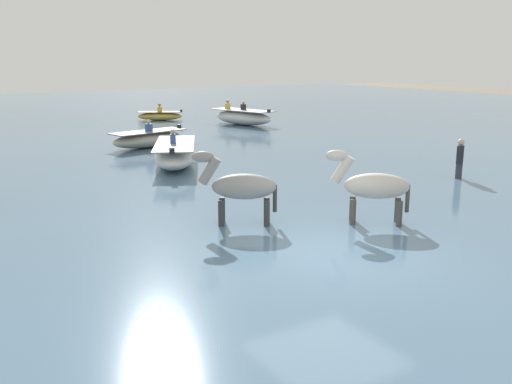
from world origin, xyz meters
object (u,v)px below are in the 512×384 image
at_px(boat_near_starboard, 149,139).
at_px(boat_mid_outer, 243,117).
at_px(horse_lead_grey, 240,189).
at_px(horse_trailing_pinto, 373,188).
at_px(boat_mid_channel, 160,116).
at_px(boat_far_offshore, 175,154).
at_px(person_onlooker_left, 459,163).

height_order(boat_near_starboard, boat_mid_outer, boat_mid_outer).
xyz_separation_m(horse_lead_grey, horse_trailing_pinto, (2.52, -1.50, 0.00)).
relative_size(horse_trailing_pinto, boat_mid_channel, 0.76).
xyz_separation_m(horse_lead_grey, boat_far_offshore, (1.60, 7.16, -0.41)).
xyz_separation_m(horse_trailing_pinto, boat_far_offshore, (-0.92, 8.66, -0.41)).
xyz_separation_m(horse_lead_grey, boat_mid_channel, (6.71, 20.88, -0.54)).
bearing_deg(boat_mid_channel, boat_near_starboard, -115.00).
bearing_deg(horse_lead_grey, boat_mid_channel, 72.18).
bearing_deg(horse_lead_grey, boat_mid_outer, 59.31).
relative_size(horse_trailing_pinto, boat_far_offshore, 0.49).
xyz_separation_m(boat_near_starboard, boat_mid_outer, (7.36, 4.83, 0.07)).
bearing_deg(horse_trailing_pinto, boat_mid_channel, 79.39).
height_order(horse_trailing_pinto, boat_far_offshore, horse_trailing_pinto).
distance_m(horse_lead_grey, person_onlooker_left, 8.18).
height_order(horse_lead_grey, horse_trailing_pinto, horse_trailing_pinto).
distance_m(boat_near_starboard, person_onlooker_left, 12.30).
xyz_separation_m(boat_far_offshore, person_onlooker_left, (6.54, -6.48, 0.07)).
bearing_deg(person_onlooker_left, boat_mid_outer, 84.28).
distance_m(boat_mid_outer, person_onlooker_left, 15.77).
distance_m(boat_far_offshore, boat_mid_channel, 14.64).
relative_size(boat_mid_outer, person_onlooker_left, 2.54).
height_order(boat_mid_outer, person_onlooker_left, boat_mid_outer).
distance_m(horse_lead_grey, horse_trailing_pinto, 2.93).
bearing_deg(boat_mid_outer, boat_near_starboard, -146.71).
height_order(horse_trailing_pinto, boat_mid_outer, horse_trailing_pinto).
bearing_deg(boat_mid_outer, boat_far_offshore, -131.38).
height_order(boat_mid_channel, boat_mid_outer, boat_mid_outer).
height_order(horse_lead_grey, boat_far_offshore, horse_lead_grey).
bearing_deg(boat_mid_channel, person_onlooker_left, -85.94).
distance_m(boat_far_offshore, boat_mid_outer, 12.27).
relative_size(horse_trailing_pinto, person_onlooker_left, 1.26).
height_order(horse_trailing_pinto, person_onlooker_left, horse_trailing_pinto).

